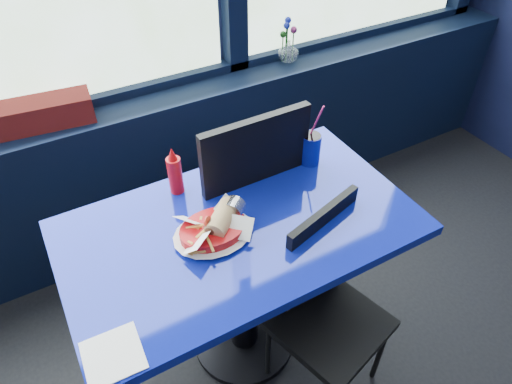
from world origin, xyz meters
name	(u,v)px	position (x,y,z in m)	size (l,w,h in m)	color
window_sill	(106,184)	(0.00, 2.87, 0.40)	(5.00, 0.26, 0.80)	black
near_table	(241,258)	(0.30, 2.00, 0.57)	(1.20, 0.70, 0.75)	black
chair_near_front	(325,296)	(0.52, 1.77, 0.47)	(0.45, 0.45, 0.81)	black
chair_near_back	(241,191)	(0.47, 2.31, 0.59)	(0.47, 0.47, 1.02)	black
planter_box	(21,117)	(-0.24, 2.88, 0.86)	(0.56, 0.14, 0.11)	maroon
flower_vase	(288,48)	(1.05, 2.88, 0.87)	(0.14, 0.14, 0.22)	silver
food_basket	(214,228)	(0.20, 2.00, 0.78)	(0.28, 0.28, 0.09)	#B90C0F
ketchup_bottle	(175,173)	(0.18, 2.27, 0.84)	(0.05, 0.05, 0.19)	#B90C0F
soda_cup	(310,148)	(0.70, 2.17, 0.82)	(0.08, 0.08, 0.27)	#0C158C
napkin	(113,355)	(-0.22, 1.74, 0.75)	(0.15, 0.15, 0.00)	white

